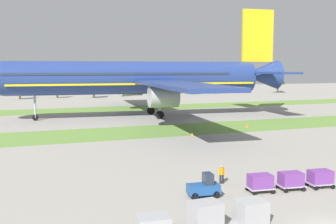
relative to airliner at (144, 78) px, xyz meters
name	(u,v)px	position (x,y,z in m)	size (l,w,h in m)	color
grass_strip_near	(142,132)	(-6.23, -18.89, -8.44)	(320.00, 13.05, 0.01)	olive
grass_strip_far	(98,109)	(-6.23, 19.21, -8.44)	(320.00, 13.05, 0.01)	olive
airliner	(144,78)	(0.00, 0.00, 0.00)	(62.84, 77.60, 23.55)	navy
baggage_tug	(204,187)	(-11.23, -53.36, -7.63)	(2.73, 1.58, 1.97)	#1E4C8E
cargo_dolly_lead	(260,182)	(-6.23, -53.92, -7.53)	(2.35, 1.73, 1.55)	#A3A3A8
cargo_dolly_second	(291,179)	(-3.35, -54.24, -7.53)	(2.35, 1.73, 1.55)	#A3A3A8
cargo_dolly_third	(320,177)	(-0.47, -54.56, -7.53)	(2.35, 1.73, 1.55)	#A3A3A8
ground_crew_marshaller	(222,174)	(-8.09, -50.46, -7.50)	(0.55, 0.36, 1.74)	black
uld_container_1	(205,215)	(-13.91, -59.19, -7.58)	(2.00, 1.60, 1.73)	#A3A3A8
uld_container_2	(251,212)	(-10.67, -59.59, -7.64)	(2.00, 1.60, 1.61)	#A3A3A8
taxiway_marker_0	(192,134)	(0.11, -25.22, -8.19)	(0.44, 0.44, 0.51)	orange
taxiway_marker_1	(247,126)	(12.62, -20.90, -8.12)	(0.44, 0.44, 0.64)	orange
distant_tree_line	(99,78)	(2.22, 61.39, -1.63)	(168.64, 11.38, 12.56)	#4C3823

